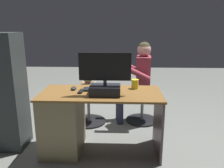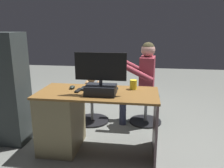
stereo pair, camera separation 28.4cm
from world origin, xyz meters
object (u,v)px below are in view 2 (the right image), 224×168
Objects in this scene: computer_mouse at (72,87)px; person at (142,77)px; office_chair_teddy at (92,106)px; tv_remote at (78,90)px; visitor_chair at (146,106)px; monitor at (101,81)px; desk at (69,118)px; cup at (133,85)px; keyboard at (99,89)px; teddy_bear at (92,84)px.

computer_mouse is 1.11m from person.
office_chair_teddy is at bearing 5.65° from person.
person reaches higher than tv_remote.
office_chair_teddy and visitor_chair have the same top height.
visitor_chair is (-0.87, -0.78, -0.47)m from computer_mouse.
monitor reaches higher than visitor_chair.
desk is at bearing 44.12° from visitor_chair.
person is at bearing -174.35° from office_chair_teddy.
desk is at bearing 46.32° from person.
cup is at bearing -141.65° from monitor.
monitor reaches higher than keyboard.
person is (-0.73, -0.06, 0.12)m from teddy_bear.
keyboard is 0.23m from tv_remote.
computer_mouse is 0.64× the size of tv_remote.
keyboard reaches higher than visitor_chair.
monitor is at bearing 167.23° from desk.
keyboard is (0.06, -0.18, -0.13)m from monitor.
monitor is at bearing 38.35° from cup.
computer_mouse is at bearing 41.98° from visitor_chair.
computer_mouse is 1.26m from visitor_chair.
visitor_chair is (-0.77, -0.87, -0.47)m from tv_remote.
teddy_bear is (0.64, -0.63, -0.18)m from cup.
person is (-0.73, -0.07, 0.47)m from office_chair_teddy.
teddy_bear is at bearing -70.66° from monitor.
desk is 8.90× the size of tv_remote.
computer_mouse is 0.71m from cup.
tv_remote is (-0.13, 0.00, 0.34)m from desk.
computer_mouse is 0.88× the size of cup.
desk is 3.18× the size of keyboard.
person is (-0.82, -0.86, 0.33)m from desk.
cup is 0.70m from person.
desk is 2.62× the size of office_chair_teddy.
keyboard is 2.80× the size of tv_remote.
teddy_bear is (-0.09, -0.80, 0.21)m from desk.
keyboard is at bearing 12.56° from cup.
tv_remote is at bearing 138.39° from computer_mouse.
person reaches higher than cup.
tv_remote is at bearing 92.81° from teddy_bear.
desk is 0.36m from computer_mouse.
monitor is 0.45× the size of person.
visitor_chair is 0.46m from person.
computer_mouse is 0.73m from teddy_bear.
computer_mouse is (0.37, -0.18, -0.13)m from monitor.
desk is at bearing 13.06° from cup.
person is at bearing 5.65° from visitor_chair.
person is (-0.42, -0.95, -0.15)m from monitor.
keyboard is 0.83× the size of office_chair_teddy.
monitor is 0.32m from tv_remote.
office_chair_teddy is at bearing -95.03° from computer_mouse.
monitor reaches higher than teddy_bear.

